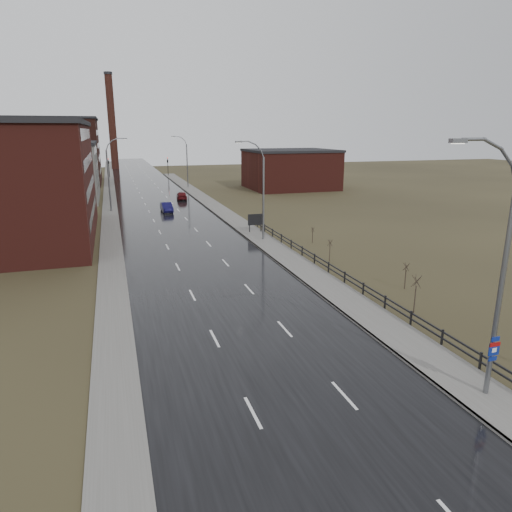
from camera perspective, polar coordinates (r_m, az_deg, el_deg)
ground at (r=19.57m, az=10.48°, el=-23.99°), size 320.00×320.00×0.00m
road at (r=74.60m, az=-11.45°, el=5.54°), size 14.00×300.00×0.06m
sidewalk_right at (r=52.28m, az=1.05°, el=1.80°), size 3.20×180.00×0.18m
curb_right at (r=51.83m, az=-0.54°, el=1.68°), size 0.16×180.00×0.18m
sidewalk_left at (r=74.22m, az=-17.77°, el=5.09°), size 2.40×260.00×0.12m
warehouse_mid at (r=92.06m, az=-24.27°, el=9.61°), size 16.32×20.40×10.50m
warehouse_far at (r=122.26m, az=-25.26°, el=11.77°), size 26.52×24.48×15.50m
building_right at (r=102.76m, az=4.30°, el=10.79°), size 18.36×16.32×8.50m
smokestack at (r=163.23m, az=-17.59°, el=15.77°), size 2.70×2.70×30.70m
streetlight_main at (r=22.95m, az=27.91°, el=-2.34°), size 3.91×0.29×12.11m
streetlight_right_mid at (r=52.15m, az=0.62°, el=8.19°), size 3.36×0.28×11.35m
streetlight_left at (r=75.47m, az=-17.76°, el=9.69°), size 3.36×0.28×11.35m
streetlight_right_far at (r=104.64m, az=-8.77°, el=11.61°), size 3.36×0.28×11.35m
guardrail at (r=38.03m, az=11.52°, el=-2.77°), size 0.10×53.05×1.10m
shrub_c at (r=33.20m, az=19.30°, el=-4.53°), size 0.68×0.72×2.89m
shrub_d at (r=38.59m, az=18.20°, el=-2.30°), size 0.51×0.54×2.16m
shrub_e at (r=44.93m, az=9.22°, el=0.76°), size 0.53×0.55×2.21m
shrub_f at (r=52.35m, az=7.09°, el=2.69°), size 0.44×0.46×1.83m
billboard at (r=56.78m, az=-0.07°, el=4.50°), size 1.97×0.17×2.44m
traffic_light_left at (r=133.42m, az=-17.97°, el=11.29°), size 0.58×2.73×5.30m
traffic_light_right at (r=134.32m, az=-11.01°, el=11.76°), size 0.58×2.73×5.30m
car_near at (r=73.34m, az=-11.11°, el=5.96°), size 1.66×4.52×1.48m
car_far at (r=86.42m, az=-9.27°, el=7.45°), size 2.26×4.67×1.54m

